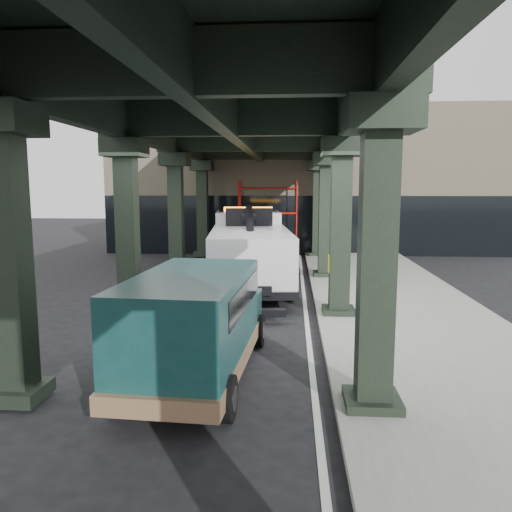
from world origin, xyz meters
The scene contains 8 objects.
ground centered at (0.00, 0.00, 0.00)m, with size 90.00×90.00×0.00m, color black.
sidewalk centered at (4.50, 2.00, 0.07)m, with size 5.00×40.00×0.15m, color gray.
lane_stripe centered at (1.70, 2.00, 0.01)m, with size 0.12×38.00×0.01m, color silver.
viaduct centered at (-0.40, 2.00, 5.46)m, with size 7.40×32.00×6.40m.
building centered at (2.00, 20.00, 4.00)m, with size 22.00×10.00×8.00m, color #C6B793.
scaffolding centered at (0.00, 14.64, 2.11)m, with size 3.08×0.88×4.00m.
tow_truck centered at (-0.31, 6.45, 1.47)m, with size 3.49×9.39×3.01m.
towed_van centered at (-0.53, -2.75, 1.13)m, with size 2.36×5.29×2.10m.
Camera 1 is at (1.26, -11.85, 3.68)m, focal length 35.00 mm.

